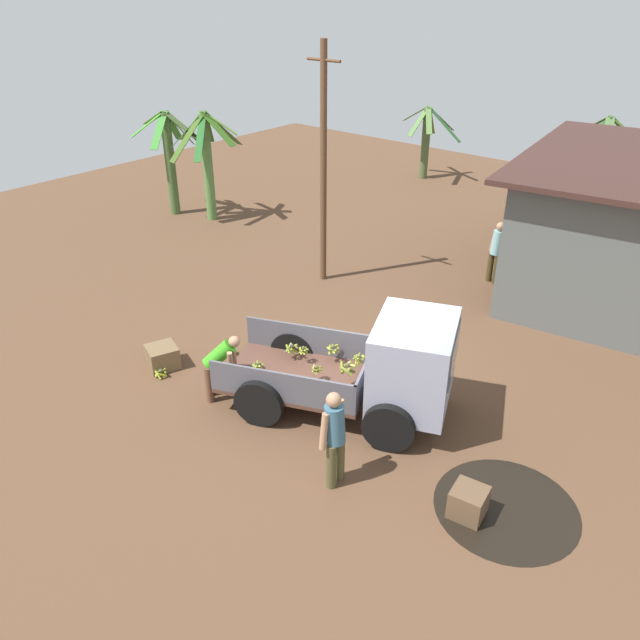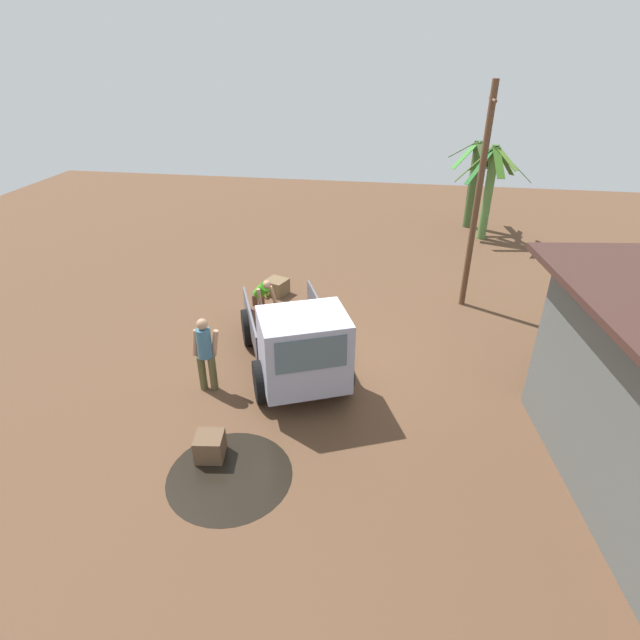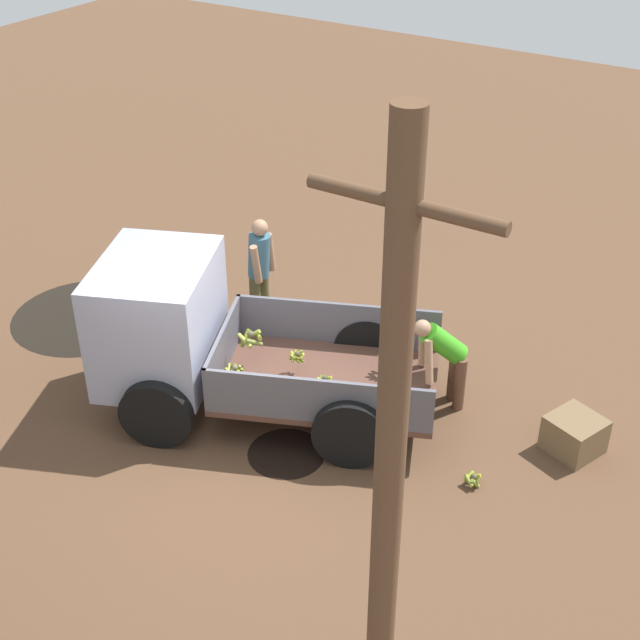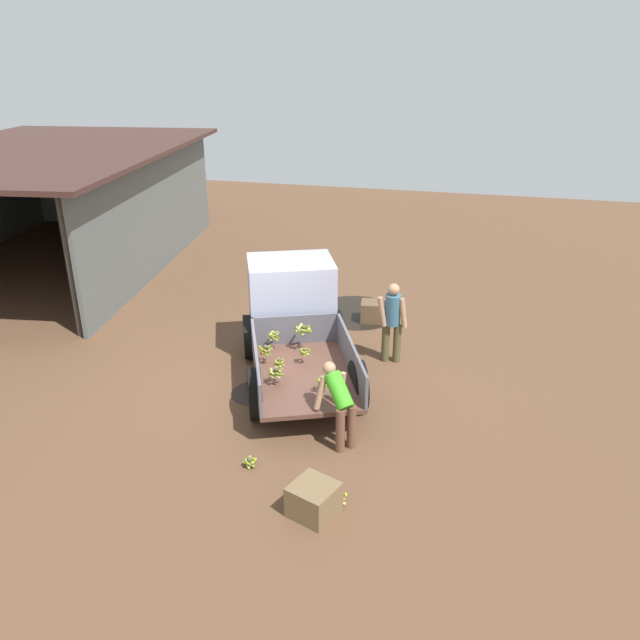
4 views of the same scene
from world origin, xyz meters
The scene contains 14 objects.
ground centered at (0.00, 0.00, 0.00)m, with size 36.00×36.00×0.00m, color brown.
mud_patch_0 centered at (3.48, -0.99, 0.00)m, with size 2.17×2.17×0.01m, color black.
mud_patch_1 centered at (-0.80, 0.01, 0.00)m, with size 0.94×0.94×0.01m, color black.
cargo_truck centered at (0.74, -0.28, 1.03)m, with size 4.47×3.19×1.98m.
utility_pole centered at (-3.90, 3.53, 3.00)m, with size 0.96×0.17×5.86m.
banana_palm_0 centered at (-11.08, 4.31, 1.78)m, with size 2.51×1.92×3.36m.
banana_palm_2 centered at (-9.71, 4.73, 1.88)m, with size 2.16×2.66×3.45m.
person_foreground_visitor centered at (1.12, -2.21, 0.94)m, with size 0.37×0.62×1.70m.
person_worker_loading centered at (-1.94, -1.84, 0.77)m, with size 0.70×0.76×1.32m.
person_bystander_near_shed centered at (-0.35, 6.23, 0.91)m, with size 0.67×0.41×1.64m.
banana_bunch_on_ground_0 centered at (-3.39, -2.15, 0.10)m, with size 0.28×0.27×0.19m.
banana_bunch_on_ground_1 centered at (-2.91, -0.67, 0.10)m, with size 0.21×0.22×0.18m.
wooden_crate_0 centered at (-3.67, -1.88, 0.23)m, with size 0.58×0.58×0.46m, color brown.
wooden_crate_1 centered at (3.07, -1.47, 0.23)m, with size 0.50×0.50×0.47m, color brown.
Camera 2 is at (9.39, 1.56, 6.54)m, focal length 28.00 mm.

